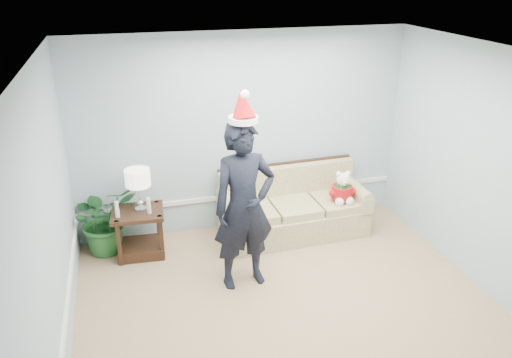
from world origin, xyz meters
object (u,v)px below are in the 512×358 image
object	(u,v)px
sofa	(292,210)
table_lamp	(138,179)
teddy_bear	(342,191)
houseplant	(105,219)
man	(244,207)
side_table	(140,237)

from	to	relation	value
sofa	table_lamp	world-z (taller)	table_lamp
teddy_bear	table_lamp	bearing A→B (deg)	179.74
houseplant	man	distance (m)	2.00
side_table	teddy_bear	world-z (taller)	teddy_bear
sofa	table_lamp	xyz separation A→B (m)	(-2.02, -0.01, 0.71)
houseplant	man	xyz separation A→B (m)	(1.54, -1.16, 0.52)
side_table	houseplant	xyz separation A→B (m)	(-0.41, 0.21, 0.22)
man	table_lamp	bearing A→B (deg)	131.99
sofa	man	size ratio (longest dim) A/B	1.00
houseplant	man	bearing A→B (deg)	-36.83
sofa	teddy_bear	distance (m)	0.74
table_lamp	man	xyz separation A→B (m)	(1.09, -0.97, -0.05)
side_table	houseplant	world-z (taller)	houseplant
sofa	side_table	world-z (taller)	sofa
sofa	table_lamp	size ratio (longest dim) A/B	3.61
houseplant	sofa	bearing A→B (deg)	-4.06
sofa	teddy_bear	xyz separation A→B (m)	(0.63, -0.21, 0.32)
man	teddy_bear	distance (m)	1.77
sofa	table_lamp	distance (m)	2.14
table_lamp	teddy_bear	world-z (taller)	table_lamp
side_table	table_lamp	size ratio (longest dim) A/B	1.23
table_lamp	houseplant	xyz separation A→B (m)	(-0.45, 0.19, -0.57)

